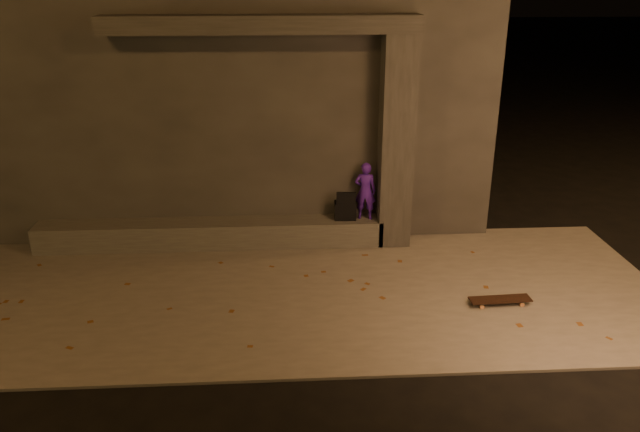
{
  "coord_description": "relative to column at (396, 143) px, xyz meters",
  "views": [
    {
      "loc": [
        -0.18,
        -6.38,
        4.56
      ],
      "look_at": [
        0.31,
        2.0,
        1.24
      ],
      "focal_mm": 35.0,
      "sensor_mm": 36.0,
      "label": 1
    }
  ],
  "objects": [
    {
      "name": "skateboarder",
      "position": [
        -0.5,
        0.0,
        -0.84
      ],
      "size": [
        0.41,
        0.31,
        1.02
      ],
      "primitive_type": "imported",
      "rotation": [
        0.0,
        0.0,
        2.94
      ],
      "color": "#491BB1",
      "rests_on": "ledge"
    },
    {
      "name": "sidewalk",
      "position": [
        -1.7,
        -1.75,
        -1.82
      ],
      "size": [
        11.0,
        4.4,
        0.04
      ],
      "primitive_type": "cube",
      "color": "#69635C",
      "rests_on": "ground"
    },
    {
      "name": "ledge",
      "position": [
        -3.2,
        0.0,
        -1.58
      ],
      "size": [
        6.0,
        0.55,
        0.45
      ],
      "primitive_type": "cube",
      "color": "#4C4945",
      "rests_on": "sidewalk"
    },
    {
      "name": "canopy",
      "position": [
        -2.2,
        0.05,
        1.94
      ],
      "size": [
        5.0,
        0.7,
        0.28
      ],
      "primitive_type": "cube",
      "color": "#33312F",
      "rests_on": "column"
    },
    {
      "name": "column",
      "position": [
        0.0,
        0.0,
        0.0
      ],
      "size": [
        0.55,
        0.55,
        3.6
      ],
      "primitive_type": "cube",
      "color": "#33312F",
      "rests_on": "sidewalk"
    },
    {
      "name": "ground",
      "position": [
        -1.7,
        -3.75,
        -1.84
      ],
      "size": [
        120.0,
        120.0,
        0.0
      ],
      "primitive_type": "plane",
      "color": "black",
      "rests_on": "ground"
    },
    {
      "name": "building",
      "position": [
        -2.7,
        2.74,
        0.77
      ],
      "size": [
        9.0,
        5.1,
        5.22
      ],
      "color": "#33312F",
      "rests_on": "ground"
    },
    {
      "name": "skateboard",
      "position": [
        1.19,
        -2.36,
        -1.72
      ],
      "size": [
        0.91,
        0.28,
        0.1
      ],
      "rotation": [
        0.0,
        0.0,
        0.05
      ],
      "color": "black",
      "rests_on": "sidewalk"
    },
    {
      "name": "backpack",
      "position": [
        -0.84,
        0.0,
        -1.17
      ],
      "size": [
        0.39,
        0.26,
        0.53
      ],
      "rotation": [
        0.0,
        0.0,
        -0.05
      ],
      "color": "black",
      "rests_on": "ledge"
    }
  ]
}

